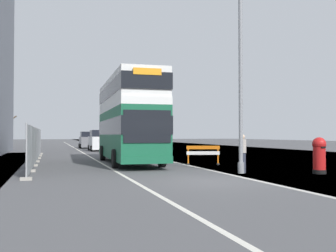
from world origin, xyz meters
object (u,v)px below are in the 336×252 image
at_px(roadworks_barrier, 203,153).
at_px(pedestrian_at_kerb, 243,153).
at_px(lamppost_foreground, 241,77).
at_px(car_receding_mid, 87,140).
at_px(car_oncoming_near, 99,141).
at_px(double_decker_bus, 128,119).
at_px(red_pillar_postbox, 319,154).

bearing_deg(roadworks_barrier, pedestrian_at_kerb, -90.73).
height_order(roadworks_barrier, pedestrian_at_kerb, pedestrian_at_kerb).
bearing_deg(lamppost_foreground, pedestrian_at_kerb, 46.74).
xyz_separation_m(car_receding_mid, pedestrian_at_kerb, (3.89, -34.70, -0.12)).
bearing_deg(car_oncoming_near, double_decker_bus, -91.28).
relative_size(lamppost_foreground, car_receding_mid, 2.27).
bearing_deg(roadworks_barrier, car_oncoming_near, 99.23).
bearing_deg(double_decker_bus, car_oncoming_near, 88.72).
relative_size(double_decker_bus, roadworks_barrier, 5.75).
bearing_deg(car_oncoming_near, pedestrian_at_kerb, -82.62).
bearing_deg(car_receding_mid, red_pillar_postbox, -79.04).
height_order(lamppost_foreground, car_receding_mid, lamppost_foreground).
relative_size(red_pillar_postbox, roadworks_barrier, 0.85).
bearing_deg(roadworks_barrier, red_pillar_postbox, -64.25).
distance_m(roadworks_barrier, car_receding_mid, 30.03).
height_order(lamppost_foreground, roadworks_barrier, lamppost_foreground).
distance_m(red_pillar_postbox, pedestrian_at_kerb, 3.36).
relative_size(double_decker_bus, pedestrian_at_kerb, 6.31).
xyz_separation_m(lamppost_foreground, pedestrian_at_kerb, (0.18, 0.19, -3.45)).
height_order(lamppost_foreground, pedestrian_at_kerb, lamppost_foreground).
xyz_separation_m(red_pillar_postbox, car_oncoming_near, (-6.50, 27.65, 0.16)).
distance_m(red_pillar_postbox, car_receding_mid, 36.70).
distance_m(roadworks_barrier, car_oncoming_near, 21.67).
height_order(red_pillar_postbox, pedestrian_at_kerb, pedestrian_at_kerb).
bearing_deg(car_oncoming_near, red_pillar_postbox, -76.78).
height_order(car_receding_mid, pedestrian_at_kerb, car_receding_mid).
bearing_deg(pedestrian_at_kerb, car_oncoming_near, 97.38).
xyz_separation_m(roadworks_barrier, pedestrian_at_kerb, (-0.06, -4.94, 0.18)).
distance_m(car_receding_mid, pedestrian_at_kerb, 34.92).
height_order(lamppost_foreground, red_pillar_postbox, lamppost_foreground).
distance_m(lamppost_foreground, pedestrian_at_kerb, 3.46).
bearing_deg(car_oncoming_near, roadworks_barrier, -80.77).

